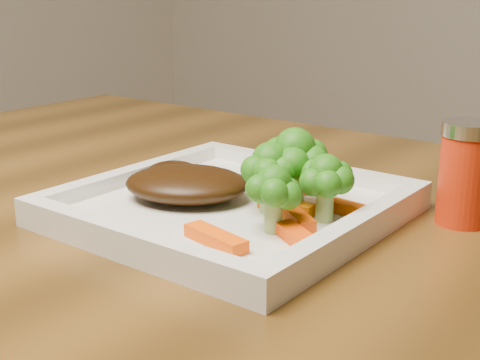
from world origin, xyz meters
The scene contains 13 objects.
plate centered at (-0.05, -0.01, 0.76)m, with size 0.27×0.27×0.01m, color white.
steak centered at (-0.09, -0.02, 0.78)m, with size 0.12×0.09×0.03m, color black.
broccoli_0 centered at (0.00, 0.02, 0.80)m, with size 0.07×0.07×0.07m, color #1B7613, non-canonical shape.
broccoli_1 centered at (0.04, 0.01, 0.79)m, with size 0.05×0.05×0.06m, color #2A7012, non-canonical shape.
broccoli_2 centered at (0.02, -0.04, 0.79)m, with size 0.05×0.05×0.06m, color #286D12, non-canonical shape.
broccoli_3 centered at (-0.01, -0.01, 0.79)m, with size 0.06×0.06×0.06m, color #106513, non-canonical shape.
carrot_0 centered at (0.00, -0.09, 0.77)m, with size 0.06×0.02×0.01m, color #FF5004.
carrot_1 centered at (0.05, -0.05, 0.77)m, with size 0.06×0.02×0.01m, color #EF4203.
carrot_3 centered at (0.06, 0.03, 0.77)m, with size 0.05×0.01×0.01m, color #CF4803.
carrot_4 centered at (-0.02, 0.05, 0.77)m, with size 0.06×0.02×0.01m, color #EF4003.
carrot_5 centered at (0.03, -0.01, 0.77)m, with size 0.05×0.01×0.01m, color #D54103.
carrot_6 centered at (0.00, 0.00, 0.77)m, with size 0.05×0.01×0.01m, color #D76603.
spice_shaker centered at (0.12, 0.10, 0.80)m, with size 0.05×0.05×0.09m, color red.
Camera 1 is at (0.31, -0.46, 0.96)m, focal length 50.00 mm.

